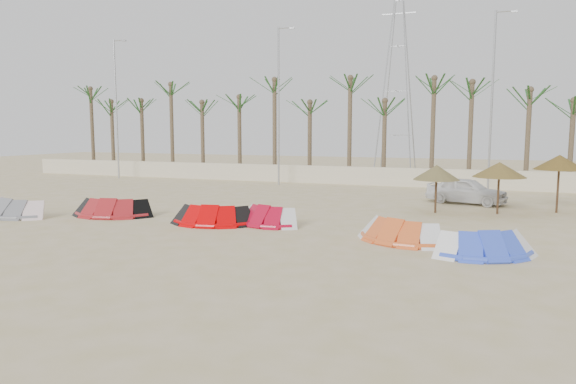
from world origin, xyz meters
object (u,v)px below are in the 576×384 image
at_px(parasol_left, 437,172).
at_px(parasol_mid, 499,170).
at_px(parasol_right, 559,162).
at_px(kite_blue, 486,242).
at_px(kite_orange, 399,229).
at_px(kite_grey, 19,206).
at_px(car, 466,191).
at_px(kite_red_right, 268,214).
at_px(kite_red_mid, 216,214).
at_px(kite_red_left, 116,206).

height_order(parasol_left, parasol_mid, parasol_mid).
bearing_deg(parasol_right, parasol_mid, -151.73).
bearing_deg(kite_blue, kite_orange, 158.13).
xyz_separation_m(kite_grey, parasol_left, (17.77, 7.55, 1.49)).
distance_m(kite_blue, car, 11.80).
xyz_separation_m(kite_grey, kite_red_right, (11.56, 1.98, -0.00)).
bearing_deg(parasol_right, kite_grey, -157.49).
bearing_deg(kite_blue, kite_grey, 178.65).
bearing_deg(kite_blue, parasol_right, 72.47).
bearing_deg(parasol_right, kite_orange, -124.07).
bearing_deg(kite_red_mid, kite_red_right, 16.38).
relative_size(kite_orange, parasol_mid, 1.49).
xyz_separation_m(kite_orange, parasol_left, (0.66, 6.88, 1.49)).
relative_size(kite_red_right, parasol_right, 1.16).
bearing_deg(kite_blue, kite_red_mid, 170.13).
bearing_deg(kite_red_mid, kite_red_left, 177.33).
height_order(kite_grey, kite_red_left, same).
height_order(kite_orange, parasol_right, parasol_right).
distance_m(kite_grey, kite_blue, 19.97).
xyz_separation_m(kite_blue, parasol_mid, (0.54, 8.64, 1.66)).
bearing_deg(car, kite_red_mid, 153.24).
bearing_deg(kite_orange, car, 79.69).
xyz_separation_m(parasol_left, parasol_mid, (2.74, 0.62, 0.16)).
height_order(parasol_mid, parasol_right, parasol_right).
xyz_separation_m(kite_grey, kite_red_mid, (9.44, 1.36, -0.00)).
relative_size(kite_grey, kite_blue, 1.04).
bearing_deg(kite_red_mid, parasol_left, 36.61).
xyz_separation_m(kite_red_left, kite_orange, (12.95, -0.93, -0.00)).
distance_m(kite_red_left, kite_orange, 12.98).
bearing_deg(parasol_left, kite_red_mid, -143.39).
xyz_separation_m(kite_grey, car, (19.04, 11.29, 0.28)).
bearing_deg(kite_red_right, kite_blue, -16.27).
height_order(kite_red_mid, kite_red_right, same).
xyz_separation_m(kite_red_right, kite_blue, (8.41, -2.45, 0.00)).
xyz_separation_m(kite_red_right, kite_orange, (5.55, -1.31, 0.00)).
distance_m(kite_blue, parasol_right, 10.73).
xyz_separation_m(parasol_mid, parasol_right, (2.63, 1.42, 0.31)).
height_order(kite_red_mid, parasol_right, parasol_right).
bearing_deg(kite_orange, parasol_left, 84.53).
relative_size(kite_red_right, kite_orange, 0.88).
distance_m(kite_red_right, kite_blue, 8.76).
relative_size(kite_grey, parasol_right, 1.36).
height_order(kite_red_left, kite_blue, same).
xyz_separation_m(parasol_mid, car, (-1.46, 3.12, -1.37)).
bearing_deg(kite_grey, parasol_right, 22.51).
bearing_deg(kite_red_mid, kite_grey, -171.79).
relative_size(kite_blue, parasol_right, 1.31).
bearing_deg(kite_orange, kite_red_right, 166.74).
height_order(parasol_right, car, parasol_right).
xyz_separation_m(kite_red_left, kite_blue, (15.80, -2.08, -0.00)).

